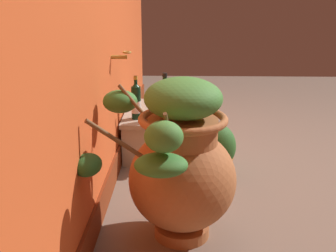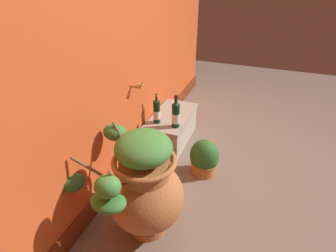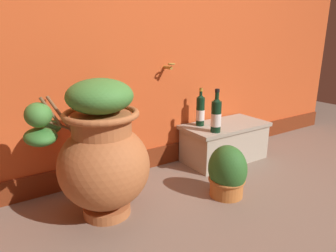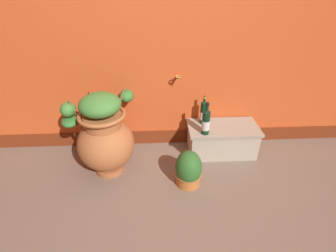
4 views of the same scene
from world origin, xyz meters
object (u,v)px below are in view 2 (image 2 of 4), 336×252
Objects in this scene: terracotta_urn at (144,187)px; wine_bottle_left at (157,111)px; wine_bottle_middle at (176,114)px; potted_shrub at (204,159)px.

terracotta_urn is 1.02m from wine_bottle_left.
wine_bottle_middle is at bearing -93.38° from wine_bottle_left.
wine_bottle_left is 0.66m from potted_shrub.
terracotta_urn reaches higher than wine_bottle_left.
potted_shrub is (-0.20, -0.35, -0.29)m from wine_bottle_middle.
potted_shrub is at bearing -119.66° from wine_bottle_middle.
wine_bottle_middle is (0.96, 0.11, 0.06)m from terracotta_urn.
wine_bottle_middle is at bearing 60.34° from potted_shrub.
terracotta_urn is 2.63× the size of wine_bottle_left.
wine_bottle_left is at bearing 17.67° from terracotta_urn.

